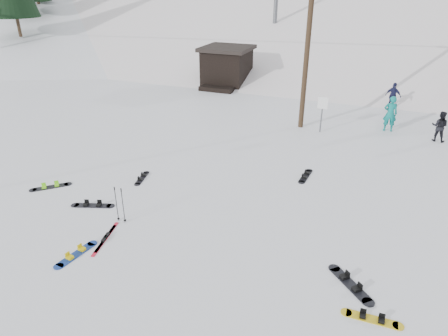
% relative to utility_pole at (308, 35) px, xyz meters
% --- Properties ---
extents(ground, '(200.00, 200.00, 0.00)m').
position_rel_utility_pole_xyz_m(ground, '(-2.00, -14.00, -4.68)').
color(ground, white).
rests_on(ground, ground).
extents(ski_slope, '(60.00, 85.24, 65.97)m').
position_rel_utility_pole_xyz_m(ski_slope, '(-2.00, 41.00, -16.68)').
color(ski_slope, white).
rests_on(ski_slope, ground).
extents(ridge_left, '(47.54, 95.03, 58.38)m').
position_rel_utility_pole_xyz_m(ridge_left, '(-38.00, 34.00, -15.68)').
color(ridge_left, white).
rests_on(ridge_left, ground).
extents(treeline_left, '(20.00, 64.00, 10.00)m').
position_rel_utility_pole_xyz_m(treeline_left, '(-36.00, 26.00, -4.68)').
color(treeline_left, black).
rests_on(treeline_left, ground).
extents(treeline_crest, '(50.00, 6.00, 10.00)m').
position_rel_utility_pole_xyz_m(treeline_crest, '(-2.00, 72.00, -4.68)').
color(treeline_crest, black).
rests_on(treeline_crest, ski_slope).
extents(utility_pole, '(2.00, 0.26, 9.00)m').
position_rel_utility_pole_xyz_m(utility_pole, '(0.00, 0.00, 0.00)').
color(utility_pole, '#3A2819').
rests_on(utility_pole, ground).
extents(trail_sign, '(0.50, 0.09, 1.85)m').
position_rel_utility_pole_xyz_m(trail_sign, '(1.10, -0.42, -3.41)').
color(trail_sign, '#595B60').
rests_on(trail_sign, ground).
extents(lift_hut, '(3.40, 4.10, 2.75)m').
position_rel_utility_pole_xyz_m(lift_hut, '(-7.00, 6.94, -3.32)').
color(lift_hut, black).
rests_on(lift_hut, ground).
extents(hero_snowboard, '(0.47, 1.49, 0.11)m').
position_rel_utility_pole_xyz_m(hero_snowboard, '(-3.72, -13.23, -4.65)').
color(hero_snowboard, navy).
rests_on(hero_snowboard, ground).
extents(hero_skis, '(0.49, 1.76, 0.09)m').
position_rel_utility_pole_xyz_m(hero_skis, '(-3.42, -12.26, -4.65)').
color(hero_skis, '#B41227').
rests_on(hero_skis, ground).
extents(ski_poles, '(0.34, 0.09, 1.25)m').
position_rel_utility_pole_xyz_m(ski_poles, '(-3.53, -11.24, -4.04)').
color(ski_poles, black).
rests_on(ski_poles, ground).
extents(board_scatter_a, '(1.48, 0.71, 0.11)m').
position_rel_utility_pole_xyz_m(board_scatter_a, '(-5.04, -10.82, -4.65)').
color(board_scatter_a, black).
rests_on(board_scatter_a, ground).
extents(board_scatter_b, '(0.47, 1.27, 0.09)m').
position_rel_utility_pole_xyz_m(board_scatter_b, '(-4.58, -8.37, -4.66)').
color(board_scatter_b, black).
rests_on(board_scatter_b, ground).
extents(board_scatter_c, '(1.19, 1.16, 0.11)m').
position_rel_utility_pole_xyz_m(board_scatter_c, '(-7.42, -10.30, -4.65)').
color(board_scatter_c, black).
rests_on(board_scatter_c, ground).
extents(board_scatter_d, '(1.28, 1.30, 0.12)m').
position_rel_utility_pole_xyz_m(board_scatter_d, '(3.79, -11.55, -4.65)').
color(board_scatter_d, black).
rests_on(board_scatter_d, ground).
extents(board_scatter_e, '(1.43, 0.29, 0.10)m').
position_rel_utility_pole_xyz_m(board_scatter_e, '(4.38, -12.57, -4.66)').
color(board_scatter_e, yellow).
rests_on(board_scatter_e, ground).
extents(board_scatter_f, '(0.35, 1.43, 0.10)m').
position_rel_utility_pole_xyz_m(board_scatter_f, '(1.44, -5.76, -4.66)').
color(board_scatter_f, black).
rests_on(board_scatter_f, ground).
extents(skier_teal, '(0.71, 0.50, 1.85)m').
position_rel_utility_pole_xyz_m(skier_teal, '(4.33, 1.08, -3.76)').
color(skier_teal, '#0B6E6A').
rests_on(skier_teal, ground).
extents(skier_dark, '(0.83, 0.71, 1.50)m').
position_rel_utility_pole_xyz_m(skier_dark, '(6.60, 0.46, -3.93)').
color(skier_dark, black).
rests_on(skier_dark, ground).
extents(skier_navy, '(1.01, 0.67, 1.60)m').
position_rel_utility_pole_xyz_m(skier_navy, '(4.42, 5.17, -3.88)').
color(skier_navy, '#18193C').
rests_on(skier_navy, ground).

